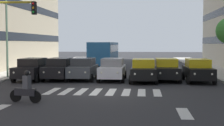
# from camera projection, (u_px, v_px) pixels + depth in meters

# --- Properties ---
(ground_plane) EXTENTS (180.00, 180.00, 0.00)m
(ground_plane) POSITION_uv_depth(u_px,v_px,m) (104.00, 92.00, 19.09)
(ground_plane) COLOR #2D2D30
(crosswalk_markings) EXTENTS (6.75, 2.80, 0.01)m
(crosswalk_markings) POSITION_uv_depth(u_px,v_px,m) (104.00, 92.00, 19.09)
(crosswalk_markings) COLOR silver
(crosswalk_markings) RESTS_ON ground_plane
(lane_arrow_0) EXTENTS (0.50, 2.20, 0.01)m
(lane_arrow_0) POSITION_uv_depth(u_px,v_px,m) (184.00, 113.00, 13.23)
(lane_arrow_0) COLOR silver
(lane_arrow_0) RESTS_ON ground_plane
(car_0) EXTENTS (2.02, 4.44, 1.72)m
(car_0) POSITION_uv_depth(u_px,v_px,m) (198.00, 70.00, 23.99)
(car_0) COLOR black
(car_0) RESTS_ON ground_plane
(car_1) EXTENTS (2.02, 4.44, 1.72)m
(car_1) POSITION_uv_depth(u_px,v_px,m) (166.00, 69.00, 24.71)
(car_1) COLOR black
(car_1) RESTS_ON ground_plane
(car_2) EXTENTS (2.02, 4.44, 1.72)m
(car_2) POSITION_uv_depth(u_px,v_px,m) (143.00, 70.00, 24.00)
(car_2) COLOR black
(car_2) RESTS_ON ground_plane
(car_3) EXTENTS (2.02, 4.44, 1.72)m
(car_3) POSITION_uv_depth(u_px,v_px,m) (112.00, 69.00, 24.99)
(car_3) COLOR silver
(car_3) RESTS_ON ground_plane
(car_4) EXTENTS (2.02, 4.44, 1.72)m
(car_4) POSITION_uv_depth(u_px,v_px,m) (83.00, 69.00, 25.39)
(car_4) COLOR #474C51
(car_4) RESTS_ON ground_plane
(car_5) EXTENTS (2.02, 4.44, 1.72)m
(car_5) POSITION_uv_depth(u_px,v_px,m) (60.00, 69.00, 25.36)
(car_5) COLOR black
(car_5) RESTS_ON ground_plane
(car_6) EXTENTS (2.02, 4.44, 1.72)m
(car_6) POSITION_uv_depth(u_px,v_px,m) (32.00, 69.00, 25.06)
(car_6) COLOR black
(car_6) RESTS_ON ground_plane
(bus_behind_traffic) EXTENTS (2.78, 10.50, 3.00)m
(bus_behind_traffic) POSITION_uv_depth(u_px,v_px,m) (104.00, 52.00, 38.87)
(bus_behind_traffic) COLOR #286BAD
(bus_behind_traffic) RESTS_ON ground_plane
(motorcycle_with_rider) EXTENTS (1.68, 0.46, 1.57)m
(motorcycle_with_rider) POSITION_uv_depth(u_px,v_px,m) (26.00, 89.00, 15.64)
(motorcycle_with_rider) COLOR black
(motorcycle_with_rider) RESTS_ON ground_plane
(street_lamp_right) EXTENTS (3.10, 0.28, 7.40)m
(street_lamp_right) POSITION_uv_depth(u_px,v_px,m) (13.00, 21.00, 25.87)
(street_lamp_right) COLOR #4C6B56
(street_lamp_right) RESTS_ON sidewalk_right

